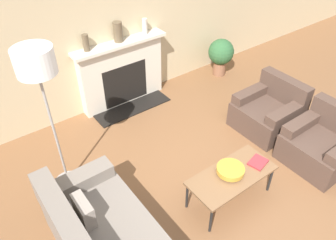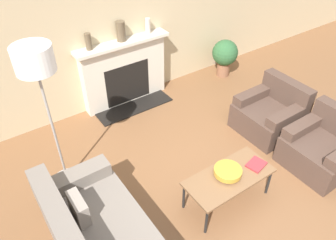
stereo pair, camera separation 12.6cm
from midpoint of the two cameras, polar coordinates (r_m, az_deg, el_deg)
ground_plane at (r=4.34m, az=13.50°, el=-13.42°), size 18.00×18.00×0.00m
wall_back at (r=5.36m, az=-7.37°, el=17.42°), size 18.00×0.06×2.90m
fireplace at (r=5.59m, az=-6.89°, el=8.08°), size 1.60×0.59×1.12m
armchair_near at (r=4.95m, az=26.11°, el=-4.37°), size 0.85×0.84×0.78m
armchair_far at (r=5.30m, az=18.05°, el=1.07°), size 0.85×0.84×0.78m
coffee_table at (r=4.00m, az=11.48°, el=-9.88°), size 1.09×0.50×0.44m
bowl at (r=3.95m, az=11.29°, el=-8.77°), size 0.33×0.33×0.09m
book at (r=4.16m, az=15.96°, el=-7.46°), size 0.26×0.23×0.02m
floor_lamp at (r=3.63m, az=-20.91°, el=7.83°), size 0.41×0.41×1.93m
mantel_vase_left at (r=5.09m, az=-13.01°, el=13.16°), size 0.09×0.09×0.26m
mantel_vase_center_left at (r=5.27m, az=-7.54°, el=15.07°), size 0.14×0.14×0.31m
mantel_vase_center_right at (r=5.51m, az=-2.85°, el=16.02°), size 0.09×0.09×0.25m
potted_plant at (r=6.48m, az=10.43°, el=11.13°), size 0.49×0.49×0.73m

